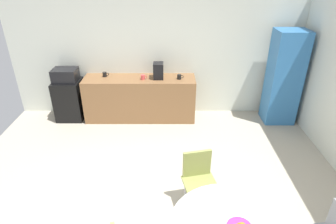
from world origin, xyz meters
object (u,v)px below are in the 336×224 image
at_px(mug_green, 103,75).
at_px(coffee_maker, 157,71).
at_px(mini_fridge, 68,100).
at_px(locker_cabinet, 282,78).
at_px(microwave, 64,75).
at_px(mug_white, 142,77).
at_px(chair_olive, 198,175).
at_px(mug_red, 178,77).

distance_m(mug_green, coffee_maker, 1.11).
bearing_deg(mini_fridge, locker_cabinet, -1.31).
distance_m(microwave, mug_green, 0.78).
bearing_deg(mug_white, mini_fridge, 177.77).
xyz_separation_m(chair_olive, mug_red, (-0.17, 2.46, 0.43)).
xyz_separation_m(locker_cabinet, mug_red, (-2.07, 0.05, 0.01)).
distance_m(chair_olive, mug_white, 2.64).
xyz_separation_m(chair_olive, mug_green, (-1.69, 2.60, 0.43)).
xyz_separation_m(microwave, locker_cabinet, (4.37, -0.10, -0.03)).
height_order(mini_fridge, chair_olive, mini_fridge).
bearing_deg(coffee_maker, chair_olive, -76.71).
height_order(mug_white, mug_red, same).
height_order(locker_cabinet, mug_red, locker_cabinet).
height_order(chair_olive, mug_red, mug_red).
bearing_deg(mug_white, mug_green, 169.04).
relative_size(microwave, mug_red, 3.72).
relative_size(mini_fridge, chair_olive, 1.01).
height_order(mini_fridge, coffee_maker, coffee_maker).
distance_m(mug_white, mug_green, 0.81).
bearing_deg(coffee_maker, microwave, 180.00).
distance_m(locker_cabinet, mug_white, 2.80).
xyz_separation_m(microwave, chair_olive, (2.47, -2.51, -0.45)).
relative_size(locker_cabinet, chair_olive, 2.27).
relative_size(locker_cabinet, mug_white, 14.61).
xyz_separation_m(mini_fridge, mug_white, (1.57, -0.06, 0.53)).
bearing_deg(microwave, mug_green, 6.81).
xyz_separation_m(locker_cabinet, mug_green, (-3.59, 0.19, 0.01)).
bearing_deg(mug_green, mug_red, -5.26).
bearing_deg(locker_cabinet, coffee_maker, 177.70).
height_order(locker_cabinet, coffee_maker, locker_cabinet).
relative_size(locker_cabinet, mug_green, 14.61).
xyz_separation_m(chair_olive, coffee_maker, (-0.59, 2.51, 0.54)).
xyz_separation_m(mug_white, mug_red, (0.73, 0.01, 0.00)).
bearing_deg(locker_cabinet, mug_green, 176.93).
xyz_separation_m(microwave, coffee_maker, (1.87, 0.00, 0.09)).
relative_size(mug_red, coffee_maker, 0.40).
distance_m(chair_olive, mug_green, 3.13).
bearing_deg(mug_red, mug_white, -178.92).
bearing_deg(coffee_maker, mug_white, -168.80).
bearing_deg(mug_white, mug_red, 1.08).
relative_size(mini_fridge, coffee_maker, 2.62).
xyz_separation_m(microwave, mug_white, (1.57, -0.06, -0.02)).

